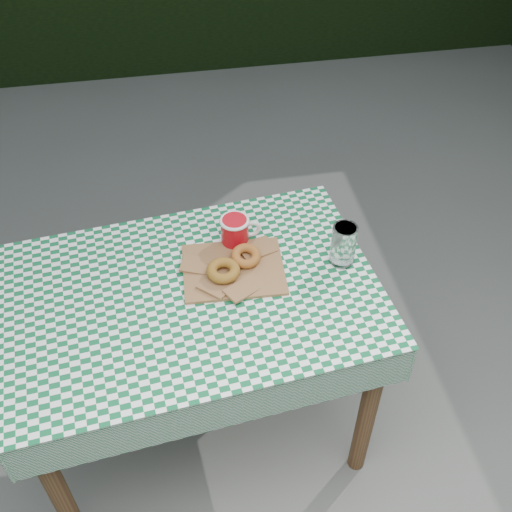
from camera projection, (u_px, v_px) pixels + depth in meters
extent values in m
plane|color=#555550|center=(160.00, 442.00, 2.33)|extent=(60.00, 60.00, 0.00)
cube|color=#502D1B|center=(200.00, 367.00, 2.13)|extent=(1.19, 0.86, 0.75)
cube|color=#0D562E|center=(191.00, 294.00, 1.86)|extent=(1.21, 0.88, 0.01)
cube|color=olive|center=(233.00, 269.00, 1.92)|extent=(0.33, 0.27, 0.02)
torus|color=olive|center=(223.00, 271.00, 1.88)|extent=(0.13, 0.13, 0.03)
torus|color=#A54F22|center=(246.00, 256.00, 1.93)|extent=(0.10, 0.10, 0.03)
cylinder|color=white|center=(343.00, 245.00, 1.91)|extent=(0.10, 0.10, 0.14)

